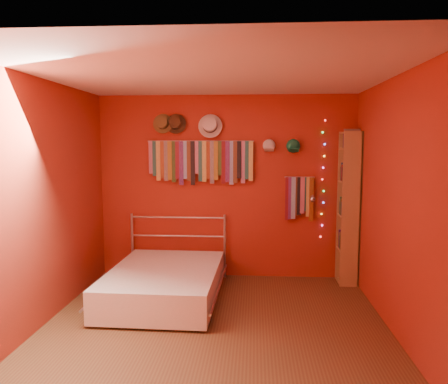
% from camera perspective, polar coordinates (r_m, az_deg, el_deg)
% --- Properties ---
extents(ground, '(3.50, 3.50, 0.00)m').
position_cam_1_polar(ground, '(4.62, -1.22, -17.22)').
color(ground, brown).
rests_on(ground, ground).
extents(back_wall, '(3.50, 0.02, 2.50)m').
position_cam_1_polar(back_wall, '(6.01, 0.28, 0.67)').
color(back_wall, maroon).
rests_on(back_wall, ground).
extents(right_wall, '(0.02, 3.50, 2.50)m').
position_cam_1_polar(right_wall, '(4.47, 21.71, -1.79)').
color(right_wall, maroon).
rests_on(right_wall, ground).
extents(left_wall, '(0.02, 3.50, 2.50)m').
position_cam_1_polar(left_wall, '(4.76, -22.72, -1.34)').
color(left_wall, maroon).
rests_on(left_wall, ground).
extents(ceiling, '(3.50, 3.50, 0.02)m').
position_cam_1_polar(ceiling, '(4.28, -1.30, 15.12)').
color(ceiling, white).
rests_on(ceiling, back_wall).
extents(tie_rack, '(1.45, 0.03, 0.60)m').
position_cam_1_polar(tie_rack, '(5.95, -3.02, 4.18)').
color(tie_rack, '#AFAFB4').
rests_on(tie_rack, back_wall).
extents(small_tie_rack, '(0.40, 0.03, 0.60)m').
position_cam_1_polar(small_tie_rack, '(5.97, 9.79, -0.59)').
color(small_tie_rack, '#AFAFB4').
rests_on(small_tie_rack, back_wall).
extents(fedora_olive, '(0.27, 0.15, 0.27)m').
position_cam_1_polar(fedora_olive, '(6.01, -8.05, 8.93)').
color(fedora_olive, brown).
rests_on(fedora_olive, back_wall).
extents(fedora_brown, '(0.27, 0.15, 0.27)m').
position_cam_1_polar(fedora_brown, '(5.97, -6.35, 8.93)').
color(fedora_brown, '#3F2816').
rests_on(fedora_brown, back_wall).
extents(fedora_white, '(0.32, 0.18, 0.32)m').
position_cam_1_polar(fedora_white, '(5.90, -1.85, 8.72)').
color(fedora_white, silver).
rests_on(fedora_white, back_wall).
extents(cap_white, '(0.17, 0.22, 0.17)m').
position_cam_1_polar(cap_white, '(5.91, 5.89, 6.05)').
color(cap_white, silver).
rests_on(cap_white, back_wall).
extents(cap_green, '(0.18, 0.23, 0.18)m').
position_cam_1_polar(cap_green, '(5.93, 9.03, 5.96)').
color(cap_green, '#1A784B').
rests_on(cap_green, back_wall).
extents(fairy_lights, '(0.06, 0.02, 1.59)m').
position_cam_1_polar(fairy_lights, '(6.01, 12.81, 1.61)').
color(fairy_lights, '#FF3333').
rests_on(fairy_lights, back_wall).
extents(reading_lamp, '(0.08, 0.32, 0.10)m').
position_cam_1_polar(reading_lamp, '(5.81, 11.45, -0.88)').
color(reading_lamp, '#AFAFB4').
rests_on(reading_lamp, back_wall).
extents(bookshelf, '(0.25, 0.34, 2.00)m').
position_cam_1_polar(bookshelf, '(5.94, 16.31, -1.92)').
color(bookshelf, '#A87D4C').
rests_on(bookshelf, ground).
extents(bed, '(1.36, 1.84, 0.88)m').
position_cam_1_polar(bed, '(5.31, -7.75, -11.68)').
color(bed, '#AFAFB4').
rests_on(bed, ground).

